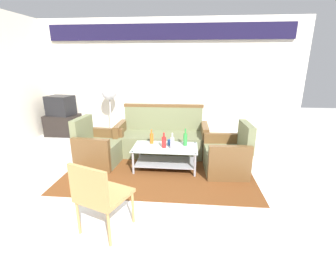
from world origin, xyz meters
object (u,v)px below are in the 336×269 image
Objects in this scene: wicker_chair at (99,193)px; coffee_table at (165,154)px; couch at (162,138)px; tv_stand at (63,125)px; pedestal_fan at (109,96)px; armchair_right at (228,156)px; bottle_green at (185,139)px; bottle_red at (164,142)px; television at (61,105)px; armchair_left at (98,149)px; bottle_orange at (152,138)px; bottle_clear at (172,143)px; cup at (170,142)px.

coffee_table is at bearing 93.52° from wicker_chair.
couch reaches higher than coffee_table.
couch reaches higher than tv_stand.
armchair_right is at bearing -35.15° from pedestal_fan.
bottle_green is 0.24× the size of pedestal_fan.
wicker_chair is at bearing -107.07° from bottle_red.
wicker_chair is at bearing 132.82° from armchair_right.
pedestal_fan is at bearing -166.54° from television.
armchair_left is 1.01m from bottle_orange.
coffee_table is (1.24, -0.11, -0.02)m from armchair_left.
television is 0.80× the size of wicker_chair.
television reaches higher than wicker_chair.
coffee_table is 3.34m from television.
armchair_left is 1.06× the size of tv_stand.
bottle_orange is at bearing 77.47° from couch.
bottle_red is 0.15m from bottle_clear.
armchair_left is at bearing -177.28° from bottle_orange.
coffee_table is at bearing 150.31° from bottle_clear.
tv_stand is 0.63× the size of pedestal_fan.
bottle_green reaches higher than bottle_red.
cup is at bearing 54.16° from coffee_table.
television is at bearing -132.27° from armchair_left.
armchair_left is at bearing 179.94° from bottle_green.
armchair_left reaches higher than bottle_orange.
armchair_right is 1.05m from coffee_table.
pedestal_fan reaches higher than bottle_orange.
bottle_clear is 0.34× the size of tv_stand.
bottle_red is at bearing 158.48° from television.
wicker_chair is (2.27, -3.44, -0.27)m from television.
pedestal_fan is at bearing 129.84° from bottle_red.
bottle_green reaches higher than bottle_clear.
armchair_left is 1.94m from wicker_chair.
couch is 0.82m from bottle_green.
cup is 0.15× the size of television.
bottle_orange is 0.45m from bottle_clear.
cup is (-0.99, 0.12, 0.17)m from armchair_right.
armchair_left is 3.33× the size of bottle_orange.
bottle_orange is 1.86m from wicker_chair.
coffee_table is at bearing -125.84° from cup.
bottle_green reaches higher than coffee_table.
pedestal_fan is at bearing -37.89° from couch.
couch is 2.85m from tv_stand.
armchair_right is 3.26× the size of bottle_red.
wicker_chair is (-0.51, -1.65, -0.01)m from bottle_red.
television reaches higher than bottle_clear.
bottle_green is 3.56m from tv_stand.
tv_stand is at bearing 147.25° from bottle_red.
bottle_green is at bearing 163.45° from television.
tv_stand is 4.13m from wicker_chair.
pedestal_fan reaches higher than coffee_table.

